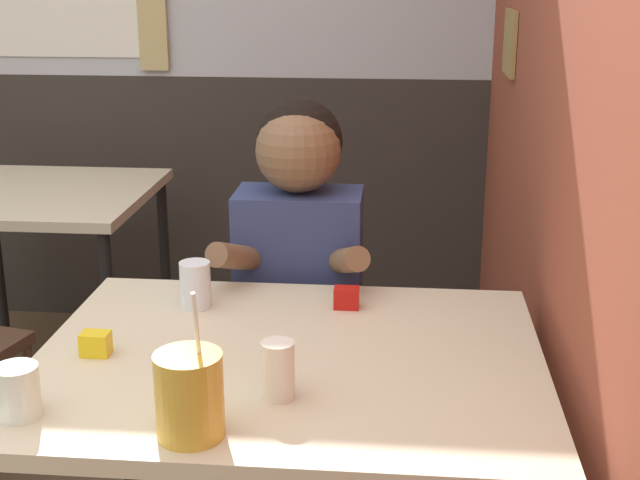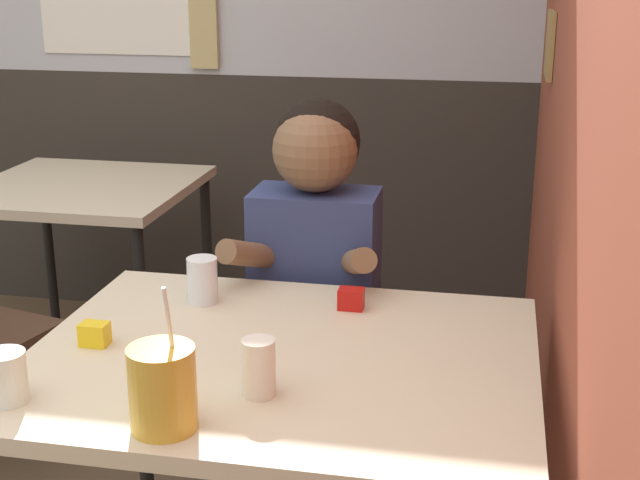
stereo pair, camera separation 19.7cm
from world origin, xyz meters
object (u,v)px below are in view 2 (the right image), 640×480
main_table (281,382)px  person_seated (315,299)px  background_table (84,206)px  cocktail_pitcher (163,388)px

main_table → person_seated: bearing=94.5°
background_table → person_seated: bearing=-34.9°
main_table → person_seated: 0.59m
person_seated → cocktail_pitcher: bearing=-95.0°
person_seated → cocktail_pitcher: 0.95m
background_table → main_table: bearing=-50.5°
main_table → cocktail_pitcher: size_ratio=3.91×
person_seated → background_table: bearing=145.1°
person_seated → cocktail_pitcher: size_ratio=4.48×
main_table → person_seated: (-0.05, 0.59, -0.04)m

